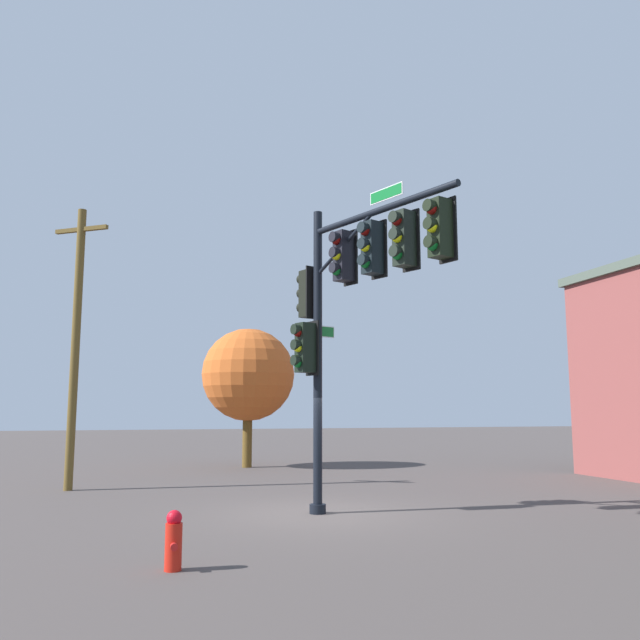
# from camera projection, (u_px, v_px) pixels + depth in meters

# --- Properties ---
(ground_plane) EXTENTS (120.00, 120.00, 0.00)m
(ground_plane) POSITION_uv_depth(u_px,v_px,m) (318.00, 514.00, 14.00)
(ground_plane) COLOR #49413E
(signal_pole_assembly) EXTENTS (4.55, 2.36, 6.78)m
(signal_pole_assembly) POSITION_uv_depth(u_px,v_px,m) (351.00, 287.00, 13.65)
(signal_pole_assembly) COLOR black
(signal_pole_assembly) RESTS_ON ground_plane
(utility_pole) EXTENTS (1.11, 1.56, 8.11)m
(utility_pole) POSITION_uv_depth(u_px,v_px,m) (76.00, 340.00, 18.54)
(utility_pole) COLOR brown
(utility_pole) RESTS_ON ground_plane
(fire_hydrant) EXTENTS (0.33, 0.24, 0.83)m
(fire_hydrant) POSITION_uv_depth(u_px,v_px,m) (174.00, 541.00, 9.10)
(fire_hydrant) COLOR red
(fire_hydrant) RESTS_ON ground_plane
(tree_near) EXTENTS (3.66, 3.66, 5.44)m
(tree_near) POSITION_uv_depth(u_px,v_px,m) (248.00, 375.00, 25.54)
(tree_near) COLOR brown
(tree_near) RESTS_ON ground_plane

